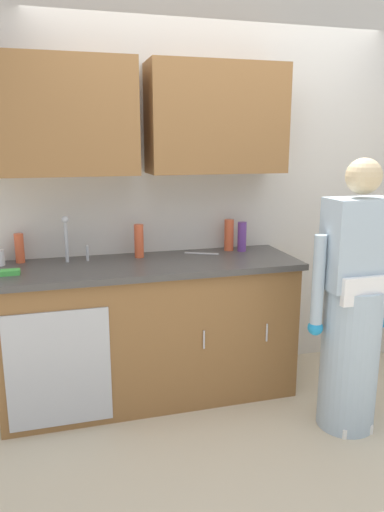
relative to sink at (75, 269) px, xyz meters
name	(u,v)px	position (x,y,z in m)	size (l,w,h in m)	color
ground_plane	(266,438)	(1.02, -0.71, -0.93)	(9.00, 9.00, 0.00)	beige
kitchen_wall_with_uppers	(197,175)	(0.88, 0.29, 0.55)	(4.80, 0.44, 2.70)	beige
counter_cabinet	(150,333)	(0.47, -0.01, -0.48)	(1.90, 0.62, 0.90)	brown
countertop	(149,265)	(0.47, -0.01, -0.01)	(1.96, 0.66, 0.04)	#474442
sink	(75,269)	(0.00, 0.00, 0.00)	(0.50, 0.36, 0.35)	#B7BABF
person_at_sink	(353,318)	(1.55, -0.69, -0.23)	(0.55, 0.34, 1.62)	white
bottle_dish_liquid	(139,241)	(0.44, 0.15, 0.13)	(0.06, 0.06, 0.23)	#E05933
bottle_water_short	(229,235)	(1.09, 0.19, 0.13)	(0.07, 0.07, 0.22)	#E05933
bottle_soap	(19,248)	(-0.33, 0.21, 0.11)	(0.06, 0.06, 0.19)	#E05933
bottle_cleaner_spray	(242,237)	(1.18, 0.15, 0.12)	(0.06, 0.06, 0.21)	#66388C
knife_on_counter	(202,253)	(0.87, 0.14, 0.02)	(0.24, 0.02, 0.01)	silver
sponge	(10,272)	(-0.37, -0.09, 0.03)	(0.11, 0.07, 0.03)	#4CBF4C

